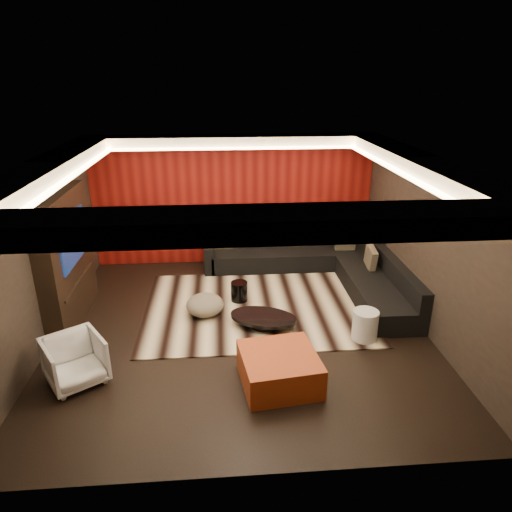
{
  "coord_description": "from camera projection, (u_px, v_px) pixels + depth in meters",
  "views": [
    {
      "loc": [
        -0.28,
        -6.6,
        3.95
      ],
      "look_at": [
        0.3,
        0.6,
        1.05
      ],
      "focal_mm": 32.0,
      "sensor_mm": 36.0,
      "label": 1
    }
  ],
  "objects": [
    {
      "name": "red_feature_wall",
      "position": [
        233.0,
        201.0,
        9.82
      ],
      "size": [
        5.98,
        0.05,
        2.78
      ],
      "primitive_type": "cube",
      "color": "#6B0C0A",
      "rests_on": "ground"
    },
    {
      "name": "armchair",
      "position": [
        75.0,
        361.0,
        6.16
      ],
      "size": [
        1.01,
        1.01,
        0.67
      ],
      "primitive_type": "imported",
      "rotation": [
        0.0,
        0.0,
        0.58
      ],
      "color": "silver",
      "rests_on": "floor"
    },
    {
      "name": "soffit_right",
      "position": [
        419.0,
        164.0,
        6.79
      ],
      "size": [
        0.6,
        4.8,
        0.22
      ],
      "primitive_type": "cube",
      "color": "silver",
      "rests_on": "ground"
    },
    {
      "name": "ceiling",
      "position": [
        239.0,
        159.0,
        6.55
      ],
      "size": [
        6.0,
        6.0,
        0.02
      ],
      "primitive_type": "cube",
      "color": "silver",
      "rests_on": "ground"
    },
    {
      "name": "tv_screen",
      "position": [
        73.0,
        239.0,
        7.41
      ],
      "size": [
        0.04,
        1.3,
        0.8
      ],
      "primitive_type": "cube",
      "color": "black",
      "rests_on": "ground"
    },
    {
      "name": "white_side_table",
      "position": [
        365.0,
        325.0,
        7.19
      ],
      "size": [
        0.53,
        0.53,
        0.5
      ],
      "primitive_type": "cylinder",
      "rotation": [
        0.0,
        0.0,
        0.43
      ],
      "color": "silver",
      "rests_on": "floor"
    },
    {
      "name": "wall_right",
      "position": [
        427.0,
        245.0,
        7.3
      ],
      "size": [
        0.02,
        6.0,
        2.8
      ],
      "primitive_type": "cube",
      "color": "black",
      "rests_on": "ground"
    },
    {
      "name": "tv_surround",
      "position": [
        66.0,
        259.0,
        7.53
      ],
      "size": [
        0.3,
        2.0,
        2.2
      ],
      "primitive_type": "cube",
      "color": "black",
      "rests_on": "ground"
    },
    {
      "name": "cove_back",
      "position": [
        233.0,
        148.0,
        8.81
      ],
      "size": [
        4.8,
        0.08,
        0.04
      ],
      "primitive_type": "cube",
      "color": "#FFD899",
      "rests_on": "ground"
    },
    {
      "name": "tv_shelf",
      "position": [
        80.0,
        280.0,
        7.69
      ],
      "size": [
        0.04,
        1.6,
        0.04
      ],
      "primitive_type": "cube",
      "color": "black",
      "rests_on": "ground"
    },
    {
      "name": "soffit_front",
      "position": [
        252.0,
        224.0,
        4.1
      ],
      "size": [
        6.0,
        0.6,
        0.22
      ],
      "primitive_type": "cube",
      "color": "silver",
      "rests_on": "ground"
    },
    {
      "name": "cove_left",
      "position": [
        72.0,
        176.0,
        6.45
      ],
      "size": [
        0.08,
        4.8,
        0.04
      ],
      "primitive_type": "cube",
      "color": "#FFD899",
      "rests_on": "ground"
    },
    {
      "name": "cove_front",
      "position": [
        250.0,
        222.0,
        4.44
      ],
      "size": [
        4.8,
        0.08,
        0.04
      ],
      "primitive_type": "cube",
      "color": "#FFD899",
      "rests_on": "ground"
    },
    {
      "name": "wall_left",
      "position": [
        40.0,
        256.0,
        6.85
      ],
      "size": [
        0.02,
        6.0,
        2.8
      ],
      "primitive_type": "cube",
      "color": "black",
      "rests_on": "ground"
    },
    {
      "name": "soffit_left",
      "position": [
        47.0,
        170.0,
        6.39
      ],
      "size": [
        0.6,
        4.8,
        0.22
      ],
      "primitive_type": "cube",
      "color": "silver",
      "rests_on": "ground"
    },
    {
      "name": "sectional_sofa",
      "position": [
        321.0,
        267.0,
        9.35
      ],
      "size": [
        3.65,
        3.5,
        0.75
      ],
      "color": "black",
      "rests_on": "floor"
    },
    {
      "name": "drum_stool",
      "position": [
        239.0,
        291.0,
        8.43
      ],
      "size": [
        0.37,
        0.37,
        0.36
      ],
      "primitive_type": "cylinder",
      "rotation": [
        0.0,
        0.0,
        -0.24
      ],
      "color": "black",
      "rests_on": "rug"
    },
    {
      "name": "coffee_table",
      "position": [
        263.0,
        321.0,
        7.6
      ],
      "size": [
        1.45,
        1.45,
        0.19
      ],
      "primitive_type": "cylinder",
      "rotation": [
        0.0,
        0.0,
        -0.36
      ],
      "color": "black",
      "rests_on": "rug"
    },
    {
      "name": "orange_ottoman",
      "position": [
        279.0,
        369.0,
        6.18
      ],
      "size": [
        1.13,
        1.13,
        0.45
      ],
      "primitive_type": "cube",
      "rotation": [
        0.0,
        0.0,
        0.13
      ],
      "color": "maroon",
      "rests_on": "floor"
    },
    {
      "name": "wall_back",
      "position": [
        233.0,
        200.0,
        9.86
      ],
      "size": [
        6.0,
        0.02,
        2.8
      ],
      "primitive_type": "cube",
      "color": "black",
      "rests_on": "ground"
    },
    {
      "name": "throw_pillows",
      "position": [
        311.0,
        246.0,
        9.48
      ],
      "size": [
        3.11,
        1.63,
        0.5
      ],
      "color": "#BEAC8B",
      "rests_on": "sectional_sofa"
    },
    {
      "name": "floor",
      "position": [
        241.0,
        329.0,
        7.6
      ],
      "size": [
        6.0,
        6.0,
        0.02
      ],
      "primitive_type": "cube",
      "color": "black",
      "rests_on": "ground"
    },
    {
      "name": "cove_right",
      "position": [
        397.0,
        171.0,
        6.8
      ],
      "size": [
        0.08,
        4.8,
        0.04
      ],
      "primitive_type": "cube",
      "color": "#FFD899",
      "rests_on": "ground"
    },
    {
      "name": "soffit_back",
      "position": [
        233.0,
        141.0,
        9.09
      ],
      "size": [
        6.0,
        0.6,
        0.22
      ],
      "primitive_type": "cube",
      "color": "silver",
      "rests_on": "ground"
    },
    {
      "name": "rug",
      "position": [
        256.0,
        307.0,
        8.26
      ],
      "size": [
        4.0,
        3.0,
        0.02
      ],
      "primitive_type": "cube",
      "rotation": [
        0.0,
        0.0,
        0.0
      ],
      "color": "beige",
      "rests_on": "floor"
    },
    {
      "name": "striped_pouf",
      "position": [
        205.0,
        305.0,
        7.93
      ],
      "size": [
        0.77,
        0.77,
        0.36
      ],
      "primitive_type": "ellipsoid",
      "rotation": [
        0.0,
        0.0,
        -0.2
      ],
      "color": "beige",
      "rests_on": "rug"
    }
  ]
}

